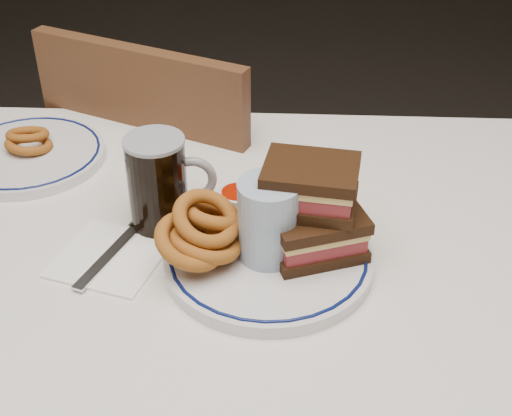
{
  "coord_description": "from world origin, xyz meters",
  "views": [
    {
      "loc": [
        0.17,
        -0.72,
        1.34
      ],
      "look_at": [
        0.14,
        0.01,
        0.84
      ],
      "focal_mm": 50.0,
      "sensor_mm": 36.0,
      "label": 1
    }
  ],
  "objects_px": {
    "beer_mug": "(159,182)",
    "far_plate": "(28,155)",
    "chair_far": "(185,214)",
    "reuben_sandwich": "(313,209)",
    "main_plate": "(268,258)"
  },
  "relations": [
    {
      "from": "chair_far",
      "to": "beer_mug",
      "type": "relative_size",
      "value": 6.53
    },
    {
      "from": "reuben_sandwich",
      "to": "main_plate",
      "type": "bearing_deg",
      "value": -161.34
    },
    {
      "from": "far_plate",
      "to": "reuben_sandwich",
      "type": "bearing_deg",
      "value": -26.94
    },
    {
      "from": "chair_far",
      "to": "far_plate",
      "type": "height_order",
      "value": "chair_far"
    },
    {
      "from": "reuben_sandwich",
      "to": "far_plate",
      "type": "distance_m",
      "value": 0.51
    },
    {
      "from": "far_plate",
      "to": "chair_far",
      "type": "bearing_deg",
      "value": 49.0
    },
    {
      "from": "beer_mug",
      "to": "far_plate",
      "type": "height_order",
      "value": "beer_mug"
    },
    {
      "from": "main_plate",
      "to": "reuben_sandwich",
      "type": "relative_size",
      "value": 1.88
    },
    {
      "from": "beer_mug",
      "to": "far_plate",
      "type": "bearing_deg",
      "value": 146.13
    },
    {
      "from": "main_plate",
      "to": "beer_mug",
      "type": "height_order",
      "value": "beer_mug"
    },
    {
      "from": "chair_far",
      "to": "far_plate",
      "type": "relative_size",
      "value": 3.65
    },
    {
      "from": "main_plate",
      "to": "far_plate",
      "type": "relative_size",
      "value": 1.11
    },
    {
      "from": "main_plate",
      "to": "beer_mug",
      "type": "xyz_separation_m",
      "value": [
        -0.15,
        0.08,
        0.06
      ]
    },
    {
      "from": "reuben_sandwich",
      "to": "beer_mug",
      "type": "distance_m",
      "value": 0.22
    },
    {
      "from": "reuben_sandwich",
      "to": "far_plate",
      "type": "relative_size",
      "value": 0.59
    }
  ]
}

